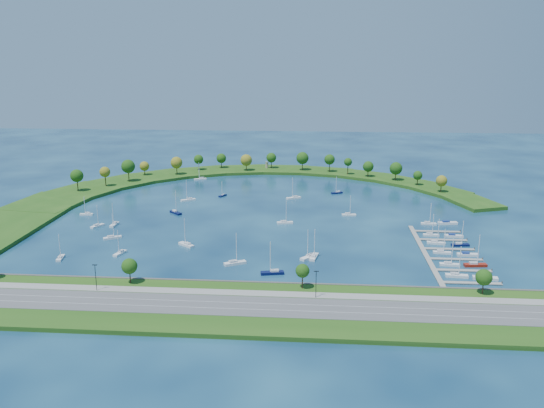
# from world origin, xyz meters

# --- Properties ---
(ground) EXTENTS (700.00, 700.00, 0.00)m
(ground) POSITION_xyz_m (0.00, 0.00, 0.00)
(ground) COLOR #061D3C
(ground) RESTS_ON ground
(south_shoreline) EXTENTS (420.00, 43.10, 11.60)m
(south_shoreline) POSITION_xyz_m (0.03, -122.88, 1.00)
(south_shoreline) COLOR #224D14
(south_shoreline) RESTS_ON ground
(breakwater) EXTENTS (286.74, 247.64, 2.00)m
(breakwater) POSITION_xyz_m (-46.33, 48.72, 0.99)
(breakwater) COLOR #224D14
(breakwater) RESTS_ON ground
(breakwater_trees) EXTENTS (235.17, 91.80, 14.89)m
(breakwater_trees) POSITION_xyz_m (-15.90, 88.15, 10.42)
(breakwater_trees) COLOR #382314
(breakwater_trees) RESTS_ON breakwater
(harbor_tower) EXTENTS (2.60, 2.60, 4.71)m
(harbor_tower) POSITION_xyz_m (-7.89, 119.18, 4.41)
(harbor_tower) COLOR gray
(harbor_tower) RESTS_ON breakwater
(dock_system) EXTENTS (24.28, 82.00, 1.60)m
(dock_system) POSITION_xyz_m (85.30, -61.00, 0.35)
(dock_system) COLOR gray
(dock_system) RESTS_ON ground
(moored_boat_0) EXTENTS (8.51, 7.59, 13.14)m
(moored_boat_0) POSITION_xyz_m (-29.53, -58.58, 0.94)
(moored_boat_0) COLOR white
(moored_boat_0) RESTS_ON ground
(moored_boat_1) EXTENTS (8.60, 3.92, 12.20)m
(moored_boat_1) POSITION_xyz_m (13.58, -19.33, 0.91)
(moored_boat_1) COLOR white
(moored_boat_1) RESTS_ON ground
(moored_boat_2) EXTENTS (7.58, 5.23, 10.94)m
(moored_boat_2) POSITION_xyz_m (42.84, 49.46, 0.88)
(moored_boat_2) COLOR #090F3D
(moored_boat_2) RESTS_ON ground
(moored_boat_3) EXTENTS (7.62, 8.56, 13.21)m
(moored_boat_3) POSITION_xyz_m (26.87, -70.69, 0.94)
(moored_boat_3) COLOR white
(moored_boat_3) RESTS_ON ground
(moored_boat_4) EXTENTS (8.83, 6.76, 13.01)m
(moored_boat_4) POSITION_xyz_m (-47.05, 23.56, 0.94)
(moored_boat_4) COLOR white
(moored_boat_4) RESTS_ON ground
(moored_boat_5) EXTENTS (5.66, 7.80, 11.36)m
(moored_boat_5) POSITION_xyz_m (-81.60, -32.68, 0.89)
(moored_boat_5) COLOR white
(moored_boat_5) RESTS_ON ground
(moored_boat_6) EXTENTS (4.21, 8.08, 11.44)m
(moored_boat_6) POSITION_xyz_m (-56.25, -71.83, 0.89)
(moored_boat_6) COLOR white
(moored_boat_6) RESTS_ON ground
(moored_boat_7) EXTENTS (9.64, 4.44, 13.68)m
(moored_boat_7) POSITION_xyz_m (12.62, -89.98, 0.96)
(moored_boat_7) COLOR #090F3D
(moored_boat_7) RESTS_ON ground
(moored_boat_8) EXTENTS (8.45, 6.46, 12.45)m
(moored_boat_8) POSITION_xyz_m (-67.24, -50.95, 0.92)
(moored_boat_8) COLOR white
(moored_boat_8) RESTS_ON ground
(moored_boat_9) EXTENTS (9.31, 6.45, 13.44)m
(moored_boat_9) POSITION_xyz_m (16.10, 33.35, 0.95)
(moored_boat_9) COLOR white
(moored_boat_9) RESTS_ON ground
(moored_boat_10) EXTENTS (2.52, 8.28, 12.08)m
(moored_boat_10) POSITION_xyz_m (-73.82, -29.65, 0.91)
(moored_boat_10) COLOR white
(moored_boat_10) RESTS_ON ground
(moored_boat_11) EXTENTS (8.75, 5.74, 12.55)m
(moored_boat_11) POSITION_xyz_m (-51.62, 82.58, 0.92)
(moored_boat_11) COLOR white
(moored_boat_11) RESTS_ON ground
(moored_boat_12) EXTENTS (8.10, 8.02, 13.09)m
(moored_boat_12) POSITION_xyz_m (-47.82, -4.74, 0.94)
(moored_boat_12) COLOR #090F3D
(moored_boat_12) RESTS_ON ground
(moored_boat_13) EXTENTS (7.87, 2.87, 11.32)m
(moored_boat_13) POSITION_xyz_m (47.64, -1.63, 0.89)
(moored_boat_13) COLOR white
(moored_boat_13) RESTS_ON ground
(moored_boat_14) EXTENTS (7.23, 2.73, 10.37)m
(moored_boat_14) POSITION_xyz_m (-95.89, -11.51, 0.86)
(moored_boat_14) COLOR white
(moored_boat_14) RESTS_ON ground
(moored_boat_15) EXTENTS (3.28, 7.73, 11.01)m
(moored_boat_15) POSITION_xyz_m (-79.79, -79.84, 0.88)
(moored_boat_15) COLOR white
(moored_boat_15) RESTS_ON ground
(moored_boat_16) EXTENTS (4.21, 9.16, 12.99)m
(moored_boat_16) POSITION_xyz_m (29.09, -70.22, 0.94)
(moored_boat_16) COLOR white
(moored_boat_16) RESTS_ON ground
(moored_boat_17) EXTENTS (9.51, 6.69, 13.76)m
(moored_boat_17) POSITION_xyz_m (-3.96, -80.42, 0.96)
(moored_boat_17) COLOR white
(moored_boat_17) RESTS_ON ground
(moored_boat_18) EXTENTS (4.68, 6.57, 9.53)m
(moored_boat_18) POSITION_xyz_m (-28.23, 36.65, 0.85)
(moored_boat_18) COLOR #090F3D
(moored_boat_18) RESTS_ON ground
(docked_boat_0) EXTENTS (8.91, 3.22, 12.83)m
(docked_boat_0) POSITION_xyz_m (85.51, -87.33, 0.93)
(docked_boat_0) COLOR white
(docked_boat_0) RESTS_ON ground
(docked_boat_1) EXTENTS (9.69, 3.63, 1.93)m
(docked_boat_1) POSITION_xyz_m (95.96, -89.06, 0.71)
(docked_boat_1) COLOR white
(docked_boat_1) RESTS_ON ground
(docked_boat_2) EXTENTS (8.37, 2.97, 12.06)m
(docked_boat_2) POSITION_xyz_m (85.52, -74.85, 0.91)
(docked_boat_2) COLOR white
(docked_boat_2) RESTS_ON ground
(docked_boat_3) EXTENTS (9.61, 3.64, 13.79)m
(docked_boat_3) POSITION_xyz_m (96.00, -74.76, 0.96)
(docked_boat_3) COLOR maroon
(docked_boat_3) RESTS_ON ground
(docked_boat_4) EXTENTS (7.92, 2.71, 11.44)m
(docked_boat_4) POSITION_xyz_m (85.53, -59.86, 0.89)
(docked_boat_4) COLOR white
(docked_boat_4) RESTS_ON ground
(docked_boat_5) EXTENTS (9.01, 2.57, 1.83)m
(docked_boat_5) POSITION_xyz_m (95.97, -62.05, 0.67)
(docked_boat_5) COLOR white
(docked_boat_5) RESTS_ON ground
(docked_boat_6) EXTENTS (8.51, 3.43, 12.16)m
(docked_boat_6) POSITION_xyz_m (85.52, -46.65, 0.91)
(docked_boat_6) COLOR white
(docked_boat_6) RESTS_ON ground
(docked_boat_7) EXTENTS (8.42, 3.36, 12.04)m
(docked_boat_7) POSITION_xyz_m (96.02, -48.68, 0.91)
(docked_boat_7) COLOR #090F3D
(docked_boat_7) RESTS_ON ground
(docked_boat_8) EXTENTS (7.66, 2.34, 11.18)m
(docked_boat_8) POSITION_xyz_m (85.53, -34.57, 0.88)
(docked_boat_8) COLOR white
(docked_boat_8) RESTS_ON ground
(docked_boat_9) EXTENTS (9.03, 3.17, 1.81)m
(docked_boat_9) POSITION_xyz_m (95.97, -35.59, 0.66)
(docked_boat_9) COLOR white
(docked_boat_9) RESTS_ON ground
(docked_boat_10) EXTENTS (7.90, 2.56, 11.47)m
(docked_boat_10) POSITION_xyz_m (87.93, -15.35, 0.89)
(docked_boat_10) COLOR white
(docked_boat_10) RESTS_ON ground
(docked_boat_11) EXTENTS (10.17, 3.94, 2.02)m
(docked_boat_11) POSITION_xyz_m (97.86, -13.77, 0.74)
(docked_boat_11) COLOR white
(docked_boat_11) RESTS_ON ground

